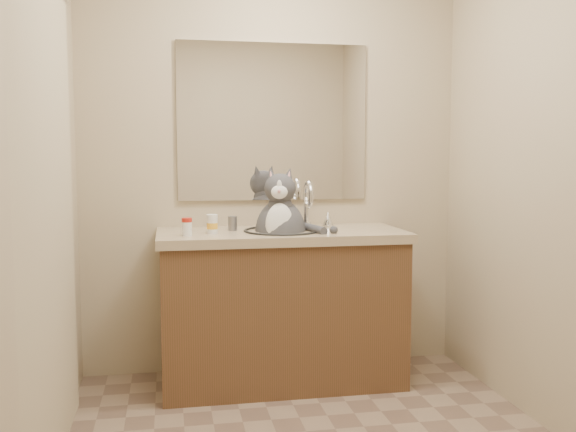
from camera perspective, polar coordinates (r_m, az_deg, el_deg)
The scene contains 8 objects.
room at distance 2.53m, azimuth 3.22°, elevation 3.97°, with size 2.22×2.52×2.42m.
vanity at distance 3.57m, azimuth -0.58°, elevation -7.81°, with size 1.34×0.59×1.12m.
mirror at distance 3.74m, azimuth -1.34°, elevation 8.35°, with size 1.10×0.02×0.90m, color white.
shower_curtain at distance 2.60m, azimuth -20.44°, elevation -0.07°, with size 0.02×1.30×1.93m.
cat at distance 3.48m, azimuth -0.65°, elevation -1.03°, with size 0.38×0.38×0.55m.
pill_bottle_redcap at distance 3.32m, azimuth -8.98°, elevation -0.95°, with size 0.06×0.06×0.09m.
pill_bottle_orange at distance 3.40m, azimuth -6.75°, elevation -0.74°, with size 0.08×0.08×0.10m.
grey_canister at distance 3.52m, azimuth -4.95°, elevation -0.65°, with size 0.05×0.05×0.08m.
Camera 1 is at (-0.60, -2.45, 1.27)m, focal length 40.00 mm.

